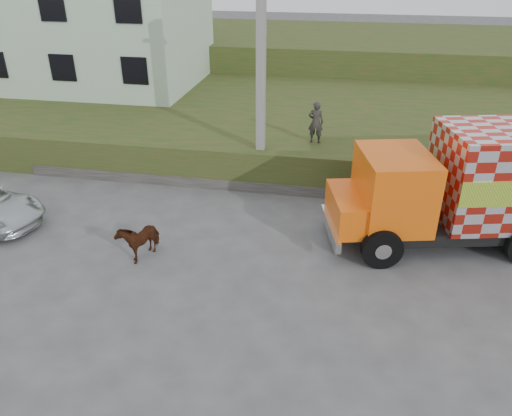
% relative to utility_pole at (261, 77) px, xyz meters
% --- Properties ---
extents(ground, '(120.00, 120.00, 0.00)m').
position_rel_utility_pole_xyz_m(ground, '(1.00, -4.60, -4.08)').
color(ground, '#474749').
rests_on(ground, ground).
extents(embankment, '(40.00, 12.00, 1.50)m').
position_rel_utility_pole_xyz_m(embankment, '(1.00, 5.40, -3.33)').
color(embankment, '#264617').
rests_on(embankment, ground).
extents(embankment_far, '(40.00, 12.00, 3.00)m').
position_rel_utility_pole_xyz_m(embankment_far, '(1.00, 17.40, -2.58)').
color(embankment_far, '#264617').
rests_on(embankment_far, ground).
extents(retaining_strip, '(16.00, 0.50, 0.40)m').
position_rel_utility_pole_xyz_m(retaining_strip, '(-1.00, -0.40, -3.88)').
color(retaining_strip, '#595651').
rests_on(retaining_strip, ground).
extents(building, '(10.00, 8.00, 6.00)m').
position_rel_utility_pole_xyz_m(building, '(-10.00, 8.40, 0.42)').
color(building, '#A8C2A6').
rests_on(building, embankment).
extents(utility_pole, '(1.20, 0.30, 8.00)m').
position_rel_utility_pole_xyz_m(utility_pole, '(0.00, 0.00, 0.00)').
color(utility_pole, gray).
rests_on(utility_pole, ground).
extents(cargo_truck, '(8.40, 4.35, 3.58)m').
position_rel_utility_pole_xyz_m(cargo_truck, '(7.12, -2.68, -2.23)').
color(cargo_truck, black).
rests_on(cargo_truck, ground).
extents(cow, '(1.03, 1.48, 1.14)m').
position_rel_utility_pole_xyz_m(cow, '(-2.62, -5.33, -3.50)').
color(cow, black).
rests_on(cow, ground).
extents(pedestrian, '(0.57, 0.38, 1.56)m').
position_rel_utility_pole_xyz_m(pedestrian, '(1.89, 1.03, -1.80)').
color(pedestrian, '#302E2B').
rests_on(pedestrian, embankment).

